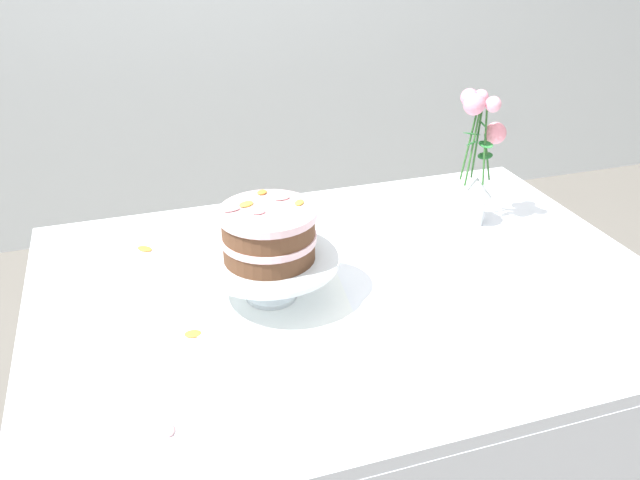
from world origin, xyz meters
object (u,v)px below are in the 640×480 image
object	(u,v)px
cake_stand	(270,264)
layer_cake	(269,233)
dining_table	(355,322)
flower_vase	(477,166)

from	to	relation	value
cake_stand	layer_cake	world-z (taller)	layer_cake
dining_table	cake_stand	distance (m)	0.26
cake_stand	layer_cake	xyz separation A→B (m)	(-0.00, 0.00, 0.07)
layer_cake	flower_vase	size ratio (longest dim) A/B	0.57
cake_stand	dining_table	bearing A→B (deg)	-6.34
dining_table	flower_vase	distance (m)	0.52
cake_stand	flower_vase	bearing A→B (deg)	17.98
layer_cake	flower_vase	world-z (taller)	flower_vase
layer_cake	flower_vase	bearing A→B (deg)	17.97
dining_table	flower_vase	xyz separation A→B (m)	(0.40, 0.21, 0.25)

